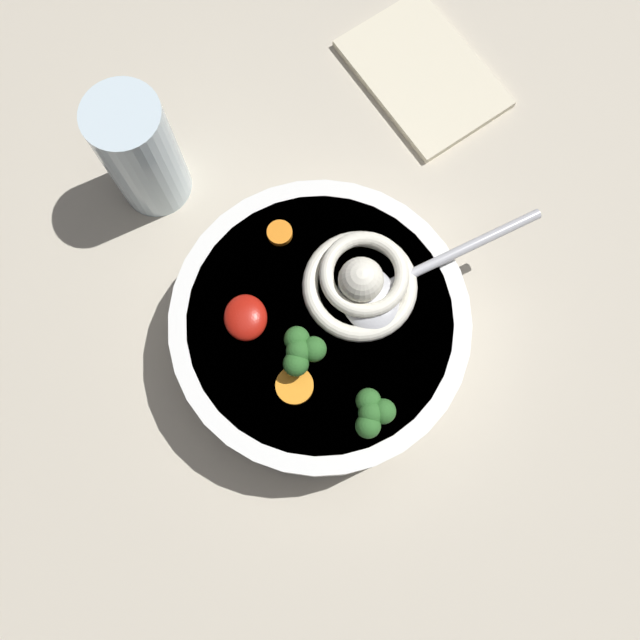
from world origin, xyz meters
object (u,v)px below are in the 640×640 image
(soup_bowl, at_px, (320,330))
(folded_napkin, at_px, (423,74))
(drinking_glass, at_px, (141,153))
(soup_spoon, at_px, (384,287))
(noodle_pile, at_px, (361,281))

(soup_bowl, relative_size, folded_napkin, 1.55)
(soup_bowl, distance_m, drinking_glass, 0.21)
(soup_spoon, bearing_deg, folded_napkin, 52.12)
(folded_napkin, bearing_deg, drinking_glass, 105.52)
(soup_bowl, height_order, soup_spoon, soup_spoon)
(noodle_pile, bearing_deg, soup_bowl, 121.92)
(drinking_glass, bearing_deg, soup_spoon, -130.34)
(soup_spoon, height_order, folded_napkin, soup_spoon)
(drinking_glass, bearing_deg, noodle_pile, -132.12)
(soup_bowl, bearing_deg, noodle_pile, -58.08)
(drinking_glass, bearing_deg, soup_bowl, -143.22)
(noodle_pile, bearing_deg, folded_napkin, -25.15)
(folded_napkin, bearing_deg, noodle_pile, 154.85)
(noodle_pile, distance_m, drinking_glass, 0.22)
(soup_bowl, xyz_separation_m, soup_spoon, (0.02, -0.05, 0.04))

